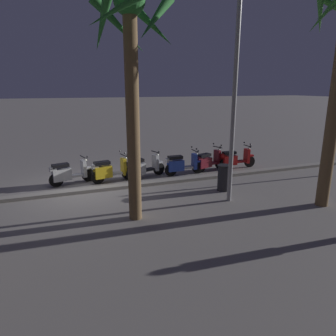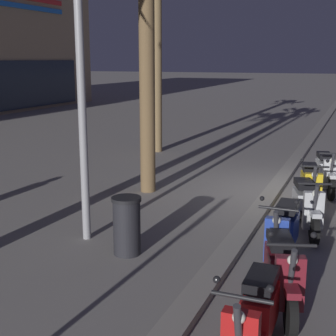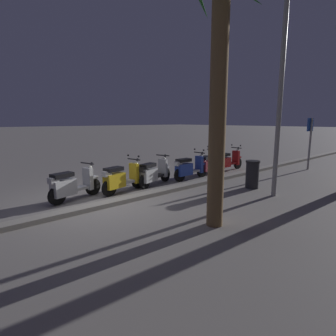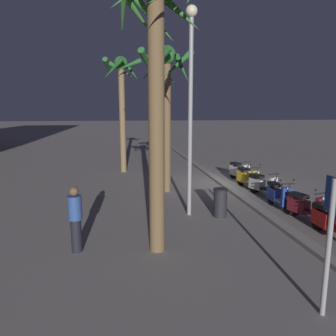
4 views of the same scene
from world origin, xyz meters
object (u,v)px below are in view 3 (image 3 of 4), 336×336
Objects in this scene: litter_bin at (252,174)px; scooter_blue_far_back at (189,168)px; scooter_silver_last_in_row at (153,173)px; crossing_sign at (310,138)px; scooter_yellow_mid_front at (121,179)px; palm_tree_near_sign at (222,8)px; street_lamp at (283,58)px; scooter_maroon_mid_centre at (208,164)px; scooter_silver_tail_end at (72,185)px; scooter_red_gap_after_mid at (228,161)px.

scooter_blue_far_back is at bearing -74.49° from litter_bin.
crossing_sign is at bearing 162.73° from scooter_silver_last_in_row.
scooter_yellow_mid_front is 4.43m from litter_bin.
street_lamp is (-3.25, -0.32, -0.41)m from palm_tree_near_sign.
scooter_maroon_mid_centre is 0.70× the size of crossing_sign.
scooter_maroon_mid_centre reaches higher than scooter_silver_tail_end.
scooter_yellow_mid_front is at bearing -88.65° from palm_tree_near_sign.
scooter_red_gap_after_mid is 1.06× the size of scooter_silver_tail_end.
litter_bin is at bearing 153.13° from scooter_silver_tail_end.
crossing_sign is (-4.45, 2.38, 1.06)m from scooter_maroon_mid_centre.
scooter_red_gap_after_mid is 2.71m from scooter_blue_far_back.
scooter_silver_last_in_row is at bearing 177.59° from scooter_silver_tail_end.
scooter_red_gap_after_mid is 7.90m from palm_tree_near_sign.
scooter_maroon_mid_centre is (1.32, -0.07, -0.00)m from scooter_red_gap_after_mid.
scooter_red_gap_after_mid is 4.03m from crossing_sign.
scooter_silver_tail_end is 0.73× the size of crossing_sign.
litter_bin is at bearing 74.18° from scooter_maroon_mid_centre.
scooter_maroon_mid_centre is 0.94× the size of scooter_silver_last_in_row.
palm_tree_near_sign is 6.40× the size of litter_bin.
litter_bin is (0.73, 2.57, 0.04)m from scooter_maroon_mid_centre.
crossing_sign reaches higher than scooter_maroon_mid_centre.
scooter_silver_last_in_row is (1.66, -0.15, -0.01)m from scooter_blue_far_back.
litter_bin is at bearing 132.54° from scooter_silver_last_in_row.
scooter_silver_last_in_row is 5.67m from palm_tree_near_sign.
scooter_silver_last_in_row is at bearing -17.27° from crossing_sign.
street_lamp is (2.40, 3.47, 3.59)m from scooter_red_gap_after_mid.
scooter_silver_tail_end is 0.26× the size of street_lamp.
scooter_silver_last_in_row is 1.88× the size of litter_bin.
scooter_silver_tail_end reaches higher than litter_bin.
scooter_blue_far_back is 0.27× the size of street_lamp.
scooter_maroon_mid_centre is 5.95m from scooter_silver_tail_end.
palm_tree_near_sign reaches higher than scooter_maroon_mid_centre.
scooter_red_gap_after_mid and scooter_blue_far_back have the same top height.
scooter_silver_last_in_row is (3.05, 0.05, 0.01)m from scooter_maroon_mid_centre.
scooter_red_gap_after_mid reaches higher than scooter_silver_tail_end.
scooter_red_gap_after_mid is at bearing -179.44° from scooter_yellow_mid_front.
scooter_silver_tail_end is at bearing -3.44° from scooter_blue_far_back.
scooter_silver_last_in_row is at bearing -5.25° from scooter_blue_far_back.
crossing_sign is (-3.13, 2.31, 1.06)m from scooter_red_gap_after_mid.
scooter_silver_tail_end is at bearing -7.44° from scooter_yellow_mid_front.
scooter_maroon_mid_centre is at bearing -28.16° from crossing_sign.
scooter_maroon_mid_centre and scooter_blue_far_back have the same top height.
scooter_blue_far_back is 4.91m from street_lamp.
scooter_red_gap_after_mid is 3.23m from litter_bin.
scooter_maroon_mid_centre is 0.96× the size of scooter_silver_tail_end.
street_lamp is (5.53, 1.17, 2.53)m from crossing_sign.
palm_tree_near_sign is (8.78, 1.49, 2.94)m from crossing_sign.
scooter_red_gap_after_mid is 1.10× the size of scooter_maroon_mid_centre.
scooter_blue_far_back is at bearing 8.34° from scooter_maroon_mid_centre.
litter_bin is at bearing -160.30° from palm_tree_near_sign.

